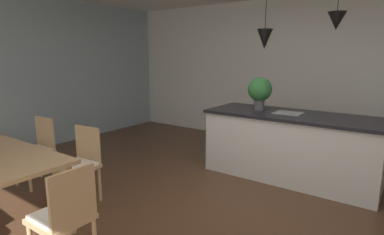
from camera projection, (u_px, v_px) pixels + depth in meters
name	position (u px, v px, depth m)	size (l,w,h in m)	color
ground_plane	(224.00, 224.00, 3.21)	(10.00, 8.40, 0.04)	#4C301E
wall_back_kitchen	(318.00, 74.00, 5.53)	(10.00, 0.12, 2.70)	white
window_wall_left_glazing	(16.00, 75.00, 5.27)	(0.06, 8.40, 2.70)	#9EB7C6
chair_kitchen_end	(65.00, 215.00, 2.40)	(0.41, 0.41, 0.87)	tan
chair_far_right	(80.00, 163.00, 3.57)	(0.43, 0.43, 0.87)	tan
chair_far_left	(37.00, 149.00, 4.10)	(0.41, 0.41, 0.87)	tan
kitchen_island	(291.00, 145.00, 4.30)	(2.30, 0.89, 0.91)	silver
pendant_over_island_main	(265.00, 39.00, 4.28)	(0.21, 0.21, 0.94)	black
pendant_over_island_aux	(337.00, 21.00, 3.73)	(0.21, 0.21, 0.73)	black
potted_plant_on_island	(260.00, 91.00, 4.44)	(0.34, 0.34, 0.47)	#4C4C51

